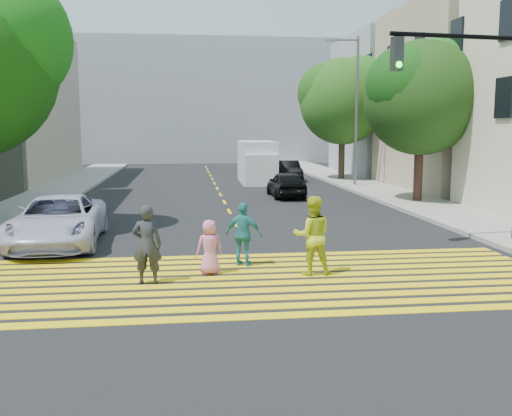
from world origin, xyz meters
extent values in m
plane|color=black|center=(0.00, 0.00, 0.00)|extent=(120.00, 120.00, 0.00)
cube|color=gray|center=(-8.50, 22.00, 0.07)|extent=(3.00, 40.00, 0.15)
cube|color=gray|center=(8.50, 15.00, 0.07)|extent=(3.00, 60.00, 0.15)
cube|color=maroon|center=(-6.90, 6.00, 0.08)|extent=(0.20, 8.00, 0.16)
cube|color=yellow|center=(0.00, -1.20, 0.01)|extent=(13.40, 0.35, 0.01)
cube|color=yellow|center=(0.00, -0.65, 0.01)|extent=(13.40, 0.35, 0.01)
cube|color=yellow|center=(0.00, -0.10, 0.01)|extent=(13.40, 0.35, 0.01)
cube|color=yellow|center=(0.00, 0.45, 0.01)|extent=(13.40, 0.35, 0.01)
cube|color=yellow|center=(0.00, 1.00, 0.01)|extent=(13.40, 0.35, 0.01)
cube|color=yellow|center=(0.00, 1.55, 0.01)|extent=(13.40, 0.35, 0.01)
cube|color=yellow|center=(0.00, 2.10, 0.01)|extent=(13.40, 0.35, 0.01)
cube|color=yellow|center=(0.00, 2.65, 0.01)|extent=(13.40, 0.35, 0.01)
cube|color=yellow|center=(0.00, 3.20, 0.01)|extent=(13.40, 0.35, 0.01)
cube|color=yellow|center=(0.00, 3.75, 0.01)|extent=(13.40, 0.35, 0.01)
cube|color=yellow|center=(0.00, 6.00, 0.01)|extent=(0.12, 1.40, 0.01)
cube|color=yellow|center=(0.00, 9.00, 0.01)|extent=(0.12, 1.40, 0.01)
cube|color=yellow|center=(0.00, 12.00, 0.01)|extent=(0.12, 1.40, 0.01)
cube|color=yellow|center=(0.00, 15.00, 0.01)|extent=(0.12, 1.40, 0.01)
cube|color=yellow|center=(0.00, 18.00, 0.01)|extent=(0.12, 1.40, 0.01)
cube|color=yellow|center=(0.00, 21.00, 0.01)|extent=(0.12, 1.40, 0.01)
cube|color=yellow|center=(0.00, 24.00, 0.01)|extent=(0.12, 1.40, 0.01)
cube|color=yellow|center=(0.00, 27.00, 0.01)|extent=(0.12, 1.40, 0.01)
cube|color=yellow|center=(0.00, 30.00, 0.01)|extent=(0.12, 1.40, 0.01)
cube|color=yellow|center=(0.00, 33.00, 0.01)|extent=(0.12, 1.40, 0.01)
cube|color=yellow|center=(0.00, 36.00, 0.01)|extent=(0.12, 1.40, 0.01)
cube|color=yellow|center=(0.00, 39.00, 0.01)|extent=(0.12, 1.40, 0.01)
cube|color=tan|center=(15.00, 19.00, 5.00)|extent=(10.00, 10.00, 10.00)
cube|color=gray|center=(15.00, 30.00, 5.00)|extent=(10.00, 10.00, 10.00)
cube|color=gray|center=(0.00, 48.00, 6.00)|extent=(30.00, 8.00, 12.00)
sphere|color=#135808|center=(-7.41, 8.24, 6.17)|extent=(4.81, 4.81, 4.33)
cylinder|color=black|center=(8.64, 13.44, 1.34)|extent=(0.48, 0.48, 2.69)
sphere|color=black|center=(8.64, 13.44, 4.71)|extent=(6.06, 6.06, 5.06)
sphere|color=#1A5F1B|center=(9.57, 13.93, 5.47)|extent=(4.55, 4.55, 3.79)
sphere|color=#113509|center=(7.82, 13.07, 5.21)|extent=(4.24, 4.24, 3.54)
cylinder|color=black|center=(8.23, 24.77, 1.44)|extent=(0.51, 0.51, 2.87)
sphere|color=black|center=(8.23, 24.77, 5.06)|extent=(7.02, 7.02, 5.47)
sphere|color=#1F4E10|center=(9.36, 24.65, 5.88)|extent=(5.26, 5.26, 4.10)
sphere|color=#144B07|center=(7.27, 24.93, 5.61)|extent=(4.91, 4.91, 3.83)
imported|color=#292A2E|center=(-2.60, 1.31, 0.88)|extent=(0.68, 0.48, 1.76)
imported|color=#B5C61D|center=(1.15, 1.66, 0.92)|extent=(0.93, 0.74, 1.85)
imported|color=pink|center=(-1.22, 1.97, 0.64)|extent=(0.71, 0.54, 1.29)
imported|color=teal|center=(-0.35, 2.67, 0.80)|extent=(1.01, 0.74, 1.59)
imported|color=silver|center=(-5.46, 5.89, 0.72)|extent=(2.60, 5.27, 1.44)
imported|color=black|center=(3.16, 16.47, 0.65)|extent=(1.57, 3.82, 1.30)
imported|color=#989898|center=(3.12, 28.12, 0.66)|extent=(2.09, 4.66, 1.33)
imported|color=black|center=(4.85, 25.36, 0.65)|extent=(1.43, 3.94, 1.29)
cube|color=silver|center=(2.69, 24.48, 1.29)|extent=(2.16, 5.19, 2.58)
cube|color=silver|center=(2.65, 22.21, 0.93)|extent=(1.98, 1.27, 1.86)
cylinder|color=black|center=(1.83, 22.64, 0.36)|extent=(0.27, 0.73, 0.72)
cylinder|color=#282828|center=(3.48, 22.61, 0.36)|extent=(0.27, 0.73, 0.72)
cylinder|color=black|center=(1.90, 26.35, 0.36)|extent=(0.27, 0.73, 0.72)
cylinder|color=black|center=(3.55, 26.32, 0.36)|extent=(0.27, 0.73, 0.72)
cylinder|color=black|center=(5.84, 4.27, 5.89)|extent=(4.20, 0.56, 0.13)
cube|color=#272727|center=(3.95, 4.08, 5.37)|extent=(0.30, 0.30, 0.88)
sphere|color=#0BD416|center=(3.97, 3.93, 5.07)|extent=(0.18, 0.18, 0.17)
cylinder|color=slate|center=(7.92, 20.70, 4.23)|extent=(0.17, 0.17, 8.45)
cylinder|color=slate|center=(7.08, 20.80, 8.27)|extent=(1.69, 0.30, 0.11)
cube|color=gray|center=(6.33, 20.88, 8.22)|extent=(0.49, 0.26, 0.14)
camera|label=1|loc=(-1.73, -11.08, 3.40)|focal=40.00mm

